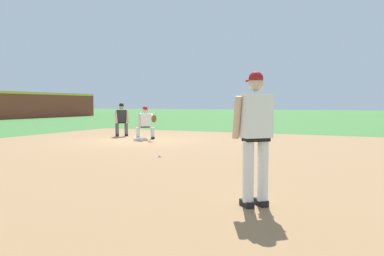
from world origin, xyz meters
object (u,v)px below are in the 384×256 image
Objects in this scene: first_base_bag at (140,139)px; umpire at (122,118)px; baseball at (160,156)px; first_baseman at (146,121)px; pitcher at (256,130)px.

first_base_bag is 0.26× the size of umpire.
first_base_bag reaches higher than baseball.
first_baseman is (0.43, -0.01, 0.69)m from first_base_bag.
baseball is 0.05× the size of umpire.
umpire is (8.64, 8.26, -0.27)m from pitcher.
baseball is 0.06× the size of first_baseman.
baseball is at bearing -144.66° from first_baseman.
baseball is 0.04× the size of pitcher.
first_base_bag is 5.14× the size of baseball.
pitcher is at bearing -138.54° from first_base_bag.
baseball is (-3.78, -2.99, -0.01)m from first_base_bag.
first_baseman is at bearing 39.82° from pitcher.
baseball is 5.20m from first_baseman.
first_baseman reaches higher than baseball.
pitcher is 1.27× the size of umpire.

